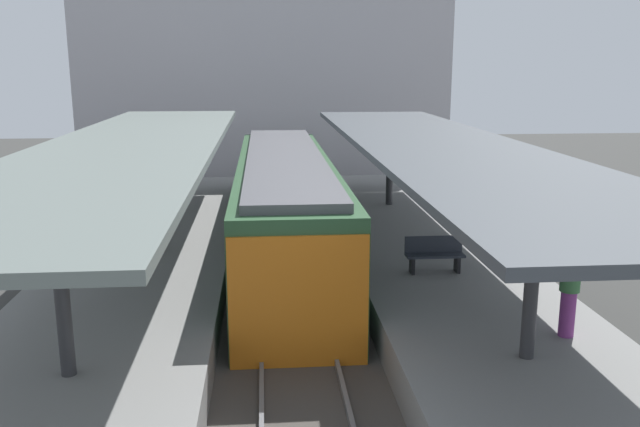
# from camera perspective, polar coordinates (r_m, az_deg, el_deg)

# --- Properties ---
(ground_plane) EXTENTS (80.00, 80.00, 0.00)m
(ground_plane) POSITION_cam_1_polar(r_m,az_deg,el_deg) (16.16, -2.43, -8.60)
(ground_plane) COLOR #383835
(platform_left) EXTENTS (4.40, 28.00, 1.00)m
(platform_left) POSITION_cam_1_polar(r_m,az_deg,el_deg) (16.29, -16.03, -7.06)
(platform_left) COLOR gray
(platform_left) RESTS_ON ground_plane
(platform_right) EXTENTS (4.40, 28.00, 1.00)m
(platform_right) POSITION_cam_1_polar(r_m,az_deg,el_deg) (16.57, 10.88, -6.44)
(platform_right) COLOR gray
(platform_right) RESTS_ON ground_plane
(track_ballast) EXTENTS (3.20, 28.00, 0.20)m
(track_ballast) POSITION_cam_1_polar(r_m,az_deg,el_deg) (16.12, -2.44, -8.27)
(track_ballast) COLOR #4C4742
(track_ballast) RESTS_ON ground_plane
(rail_near_side) EXTENTS (0.08, 28.00, 0.14)m
(rail_near_side) POSITION_cam_1_polar(r_m,az_deg,el_deg) (16.05, -5.03, -7.76)
(rail_near_side) COLOR slate
(rail_near_side) RESTS_ON track_ballast
(rail_far_side) EXTENTS (0.08, 28.00, 0.14)m
(rail_far_side) POSITION_cam_1_polar(r_m,az_deg,el_deg) (16.11, 0.14, -7.64)
(rail_far_side) COLOR slate
(rail_far_side) RESTS_ON track_ballast
(commuter_train) EXTENTS (2.78, 15.08, 3.10)m
(commuter_train) POSITION_cam_1_polar(r_m,az_deg,el_deg) (19.70, -3.02, 0.58)
(commuter_train) COLOR #2D5633
(commuter_train) RESTS_ON track_ballast
(canopy_left) EXTENTS (4.18, 21.00, 3.04)m
(canopy_left) POSITION_cam_1_polar(r_m,az_deg,el_deg) (16.86, -15.86, 5.60)
(canopy_left) COLOR #333335
(canopy_left) RESTS_ON platform_left
(canopy_right) EXTENTS (4.18, 21.00, 2.97)m
(canopy_right) POSITION_cam_1_polar(r_m,az_deg,el_deg) (17.14, 10.10, 5.77)
(canopy_right) COLOR #333335
(canopy_right) RESTS_ON platform_right
(platform_bench) EXTENTS (1.40, 0.41, 0.86)m
(platform_bench) POSITION_cam_1_polar(r_m,az_deg,el_deg) (16.08, 9.82, -3.38)
(platform_bench) COLOR black
(platform_bench) RESTS_ON platform_right
(platform_sign) EXTENTS (0.90, 0.08, 2.21)m
(platform_sign) POSITION_cam_1_polar(r_m,az_deg,el_deg) (14.05, 18.52, -1.33)
(platform_sign) COLOR #262628
(platform_sign) RESTS_ON platform_right
(passenger_near_bench) EXTENTS (0.36, 0.36, 1.65)m
(passenger_near_bench) POSITION_cam_1_polar(r_m,az_deg,el_deg) (18.07, -14.00, -0.51)
(passenger_near_bench) COLOR #998460
(passenger_near_bench) RESTS_ON platform_left
(passenger_mid_platform) EXTENTS (0.36, 0.36, 1.66)m
(passenger_mid_platform) POSITION_cam_1_polar(r_m,az_deg,el_deg) (12.89, 20.67, -6.29)
(passenger_mid_platform) COLOR #7A337A
(passenger_mid_platform) RESTS_ON platform_right
(station_building_backdrop) EXTENTS (18.00, 6.00, 11.00)m
(station_building_backdrop) POSITION_cam_1_polar(r_m,az_deg,el_deg) (35.04, -4.74, 12.11)
(station_building_backdrop) COLOR #B7B2B7
(station_building_backdrop) RESTS_ON ground_plane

